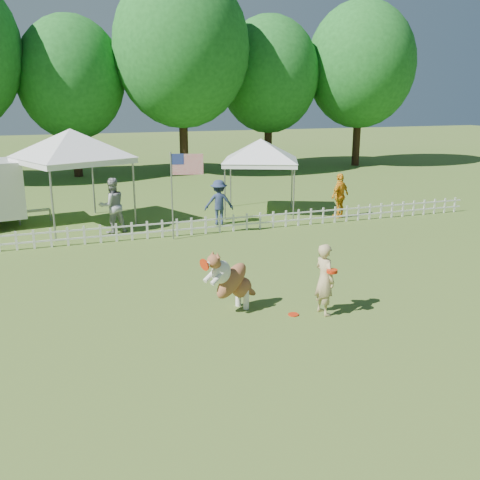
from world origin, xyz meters
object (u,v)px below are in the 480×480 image
(dog, at_px, (232,280))
(frisbee_on_turf, at_px, (293,315))
(handler, at_px, (325,279))
(canopy_tent_right, at_px, (260,177))
(flag_pole, at_px, (172,197))
(spectator_a, at_px, (112,206))
(canopy_tent_left, at_px, (74,179))
(spectator_b, at_px, (219,202))
(spectator_c, at_px, (340,196))

(dog, bearing_deg, frisbee_on_turf, -53.62)
(handler, xyz_separation_m, dog, (-1.80, 0.81, -0.07))
(canopy_tent_right, xyz_separation_m, flag_pole, (-4.19, -2.80, -0.02))
(canopy_tent_right, relative_size, spectator_a, 1.53)
(canopy_tent_left, bearing_deg, dog, -97.01)
(frisbee_on_turf, distance_m, spectator_a, 9.11)
(dog, xyz_separation_m, flag_pole, (0.14, 6.38, 0.72))
(spectator_b, bearing_deg, flag_pole, 48.35)
(canopy_tent_left, bearing_deg, flag_pole, -69.98)
(canopy_tent_right, bearing_deg, spectator_c, -10.44)
(canopy_tent_right, distance_m, flag_pole, 5.04)
(canopy_tent_right, bearing_deg, dog, -91.71)
(frisbee_on_turf, bearing_deg, flag_pole, 98.28)
(frisbee_on_turf, relative_size, flag_pole, 0.08)
(flag_pole, bearing_deg, spectator_a, 148.53)
(flag_pole, bearing_deg, canopy_tent_left, 143.99)
(dog, height_order, frisbee_on_turf, dog)
(spectator_a, xyz_separation_m, spectator_b, (3.80, -0.06, -0.13))
(handler, height_order, flag_pole, flag_pole)
(canopy_tent_left, height_order, canopy_tent_right, canopy_tent_left)
(spectator_a, bearing_deg, canopy_tent_right, 177.40)
(canopy_tent_right, distance_m, spectator_b, 2.55)
(spectator_c, bearing_deg, flag_pole, -17.05)
(spectator_b, bearing_deg, canopy_tent_right, -137.38)
(handler, bearing_deg, dog, 58.89)
(dog, xyz_separation_m, canopy_tent_right, (4.33, 9.18, 0.74))
(frisbee_on_turf, bearing_deg, canopy_tent_right, 72.19)
(dog, relative_size, canopy_tent_left, 0.42)
(canopy_tent_right, distance_m, spectator_a, 6.07)
(dog, distance_m, canopy_tent_right, 10.18)
(handler, bearing_deg, flag_pole, 6.13)
(frisbee_on_turf, bearing_deg, dog, 150.28)
(canopy_tent_left, bearing_deg, frisbee_on_turf, -92.05)
(canopy_tent_left, height_order, spectator_c, canopy_tent_left)
(handler, height_order, spectator_b, spectator_b)
(frisbee_on_turf, bearing_deg, spectator_a, 107.74)
(spectator_b, relative_size, spectator_c, 0.95)
(frisbee_on_turf, distance_m, spectator_b, 8.68)
(handler, relative_size, spectator_c, 0.91)
(frisbee_on_turf, distance_m, canopy_tent_right, 10.44)
(spectator_b, bearing_deg, spectator_a, 10.93)
(canopy_tent_right, height_order, flag_pole, canopy_tent_right)
(canopy_tent_left, relative_size, canopy_tent_right, 1.17)
(frisbee_on_turf, height_order, canopy_tent_left, canopy_tent_left)
(spectator_c, bearing_deg, spectator_a, -29.43)
(flag_pole, relative_size, spectator_a, 1.50)
(spectator_b, distance_m, spectator_c, 4.75)
(frisbee_on_turf, xyz_separation_m, spectator_a, (-2.76, 8.63, 0.94))
(dog, height_order, spectator_c, spectator_c)
(handler, xyz_separation_m, spectator_a, (-3.40, 8.78, 0.17))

